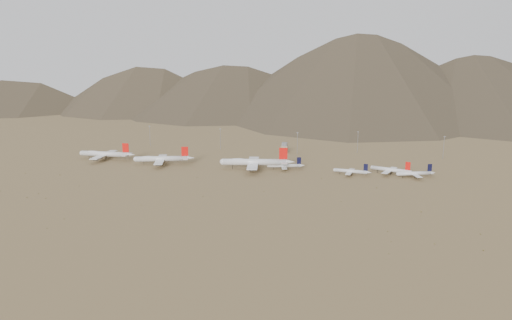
% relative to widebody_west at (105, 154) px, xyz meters
% --- Properties ---
extents(ground, '(3000.00, 3000.00, 0.00)m').
position_rel_widebody_west_xyz_m(ground, '(159.25, -38.03, -6.73)').
color(ground, '#977D4E').
rests_on(ground, ground).
extents(mountain_ridge, '(4400.00, 1000.00, 300.00)m').
position_rel_widebody_west_xyz_m(mountain_ridge, '(159.25, 861.97, 143.27)').
color(mountain_ridge, '#4E412E').
rests_on(mountain_ridge, ground).
extents(widebody_west, '(65.72, 50.36, 19.51)m').
position_rel_widebody_west_xyz_m(widebody_west, '(0.00, 0.00, 0.00)').
color(widebody_west, silver).
rests_on(widebody_west, ground).
extents(widebody_centre, '(63.03, 49.89, 19.23)m').
position_rel_widebody_west_xyz_m(widebody_centre, '(71.38, -9.97, -0.10)').
color(widebody_centre, silver).
rests_on(widebody_centre, ground).
extents(widebody_east, '(76.39, 59.66, 22.87)m').
position_rel_widebody_west_xyz_m(widebody_east, '(172.65, -10.68, 1.16)').
color(widebody_east, silver).
rests_on(widebody_east, ground).
extents(narrowbody_a, '(38.37, 28.16, 12.83)m').
position_rel_widebody_west_xyz_m(narrowbody_a, '(203.44, -4.34, -2.56)').
color(narrowbody_a, silver).
rests_on(narrowbody_a, ground).
extents(narrowbody_b, '(37.31, 27.12, 12.36)m').
position_rel_widebody_west_xyz_m(narrowbody_b, '(270.35, -14.48, -2.71)').
color(narrowbody_b, silver).
rests_on(narrowbody_b, ground).
extents(narrowbody_c, '(42.03, 31.47, 14.56)m').
position_rel_widebody_west_xyz_m(narrowbody_c, '(308.46, -3.80, -2.00)').
color(narrowbody_c, silver).
rests_on(narrowbody_c, ground).
extents(narrowbody_d, '(37.97, 28.30, 13.02)m').
position_rel_widebody_west_xyz_m(narrowbody_d, '(330.30, -11.30, -2.50)').
color(narrowbody_d, silver).
rests_on(narrowbody_d, ground).
extents(control_tower, '(8.00, 8.00, 12.00)m').
position_rel_widebody_west_xyz_m(control_tower, '(189.25, 81.97, -1.41)').
color(control_tower, '#9A8B68').
rests_on(control_tower, ground).
extents(mast_far_west, '(2.00, 0.60, 25.70)m').
position_rel_widebody_west_xyz_m(mast_far_west, '(14.66, 88.99, 7.48)').
color(mast_far_west, gray).
rests_on(mast_far_west, ground).
extents(mast_west, '(2.00, 0.60, 25.70)m').
position_rel_widebody_west_xyz_m(mast_west, '(109.00, 85.25, 7.48)').
color(mast_west, gray).
rests_on(mast_west, ground).
extents(mast_centre, '(2.00, 0.60, 25.70)m').
position_rel_widebody_west_xyz_m(mast_centre, '(205.22, 76.30, 7.48)').
color(mast_centre, gray).
rests_on(mast_centre, ground).
extents(mast_east, '(2.00, 0.60, 25.70)m').
position_rel_widebody_west_xyz_m(mast_east, '(274.44, 97.71, 7.48)').
color(mast_east, gray).
rests_on(mast_east, ground).
extents(mast_far_east, '(2.00, 0.60, 25.70)m').
position_rel_widebody_west_xyz_m(mast_far_east, '(369.17, 84.09, 7.48)').
color(mast_far_east, gray).
rests_on(mast_far_east, ground).
extents(desert_scrub, '(423.90, 176.41, 0.94)m').
position_rel_widebody_west_xyz_m(desert_scrub, '(184.67, -130.74, -6.40)').
color(desert_scrub, olive).
rests_on(desert_scrub, ground).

